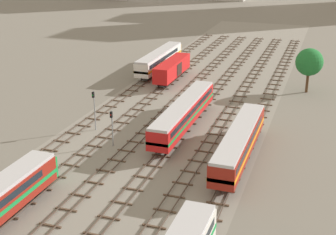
% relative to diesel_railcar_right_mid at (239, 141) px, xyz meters
% --- Properties ---
extents(ground_plane, '(480.00, 480.00, 0.00)m').
position_rel_diesel_railcar_right_mid_xyz_m(ground_plane, '(-11.73, 13.62, -2.60)').
color(ground_plane, slate).
extents(ballast_bed, '(27.47, 176.00, 0.01)m').
position_rel_diesel_railcar_right_mid_xyz_m(ballast_bed, '(-11.73, 13.62, -2.59)').
color(ballast_bed, gray).
rests_on(ballast_bed, ground).
extents(track_far_left, '(2.40, 126.00, 0.29)m').
position_rel_diesel_railcar_right_mid_xyz_m(track_far_left, '(-23.47, 14.62, -2.46)').
color(track_far_left, '#47382D').
rests_on(track_far_left, ground).
extents(track_left, '(2.40, 126.00, 0.29)m').
position_rel_diesel_railcar_right_mid_xyz_m(track_left, '(-18.78, 14.62, -2.46)').
color(track_left, '#47382D').
rests_on(track_left, ground).
extents(track_centre_left, '(2.40, 126.00, 0.29)m').
position_rel_diesel_railcar_right_mid_xyz_m(track_centre_left, '(-14.08, 14.62, -2.46)').
color(track_centre_left, '#47382D').
rests_on(track_centre_left, ground).
extents(track_centre, '(2.40, 126.00, 0.29)m').
position_rel_diesel_railcar_right_mid_xyz_m(track_centre, '(-9.39, 14.62, -2.46)').
color(track_centre, '#47382D').
rests_on(track_centre, ground).
extents(track_centre_right, '(2.40, 126.00, 0.29)m').
position_rel_diesel_railcar_right_mid_xyz_m(track_centre_right, '(-4.69, 14.62, -2.46)').
color(track_centre_right, '#47382D').
rests_on(track_centre_right, ground).
extents(track_right, '(2.40, 126.00, 0.29)m').
position_rel_diesel_railcar_right_mid_xyz_m(track_right, '(-0.00, 14.62, -2.46)').
color(track_right, '#47382D').
rests_on(track_right, ground).
extents(diesel_railcar_right_mid, '(2.96, 20.50, 3.80)m').
position_rel_diesel_railcar_right_mid_xyz_m(diesel_railcar_right_mid, '(0.00, 0.00, 0.00)').
color(diesel_railcar_right_mid, maroon).
rests_on(diesel_railcar_right_mid, ground).
extents(passenger_coach_centre_midfar, '(2.96, 22.00, 3.80)m').
position_rel_diesel_railcar_right_mid_xyz_m(passenger_coach_centre_midfar, '(-9.39, 7.70, 0.02)').
color(passenger_coach_centre_midfar, red).
rests_on(passenger_coach_centre_midfar, ground).
extents(freight_boxcar_left_far, '(2.87, 14.00, 3.60)m').
position_rel_diesel_railcar_right_mid_xyz_m(freight_boxcar_left_far, '(-18.77, 30.67, -0.15)').
color(freight_boxcar_left_far, red).
rests_on(freight_boxcar_left_far, ground).
extents(diesel_railcar_far_left_farther, '(2.96, 20.50, 3.80)m').
position_rel_diesel_railcar_right_mid_xyz_m(diesel_railcar_far_left_farther, '(-23.47, 36.52, 0.00)').
color(diesel_railcar_far_left_farther, white).
rests_on(diesel_railcar_far_left_farther, ground).
extents(signal_post_nearest, '(0.28, 0.47, 5.75)m').
position_rel_diesel_railcar_right_mid_xyz_m(signal_post_nearest, '(-21.12, 3.41, 1.03)').
color(signal_post_nearest, gray).
rests_on(signal_post_nearest, ground).
extents(signal_post_near, '(0.28, 0.47, 4.88)m').
position_rel_diesel_railcar_right_mid_xyz_m(signal_post_near, '(-16.43, -0.86, 0.53)').
color(signal_post_near, gray).
rests_on(signal_post_near, ground).
extents(lineside_tree_2, '(4.74, 4.74, 7.80)m').
position_rel_diesel_railcar_right_mid_xyz_m(lineside_tree_2, '(5.86, 31.46, 2.81)').
color(lineside_tree_2, '#4C331E').
rests_on(lineside_tree_2, ground).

